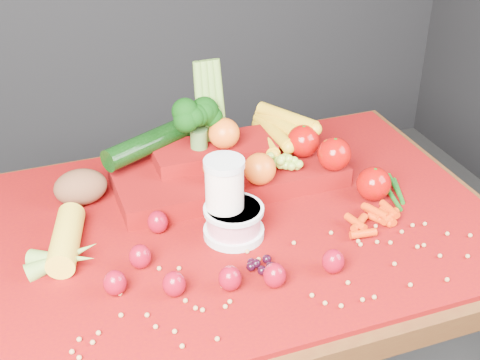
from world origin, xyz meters
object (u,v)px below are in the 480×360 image
object	(u,v)px
table	(243,259)
yogurt_bowl	(234,221)
milk_glass	(225,196)
produce_mound	(238,158)

from	to	relation	value
table	yogurt_bowl	size ratio (longest dim) A/B	8.79
milk_glass	yogurt_bowl	xyz separation A→B (m)	(0.02, -0.01, -0.06)
table	produce_mound	size ratio (longest dim) A/B	1.85
produce_mound	table	bearing A→B (deg)	-106.02
table	produce_mound	bearing A→B (deg)	73.98
table	yogurt_bowl	bearing A→B (deg)	-129.71
milk_glass	table	bearing A→B (deg)	33.53
table	produce_mound	xyz separation A→B (m)	(0.04, 0.16, 0.17)
table	milk_glass	xyz separation A→B (m)	(-0.05, -0.04, 0.20)
produce_mound	milk_glass	bearing A→B (deg)	-117.10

